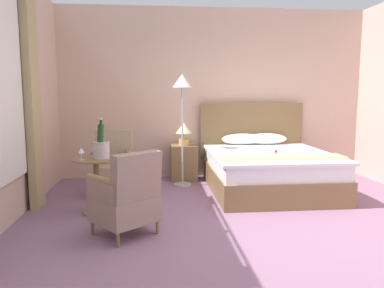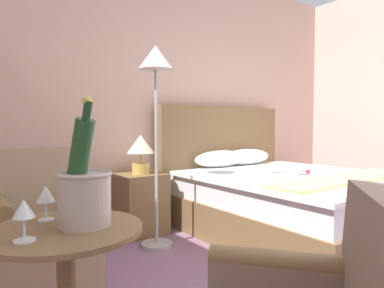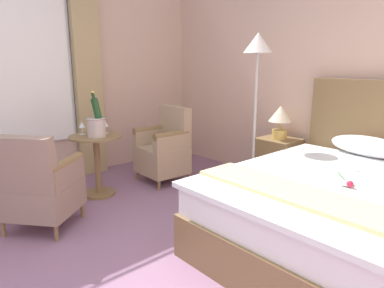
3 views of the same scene
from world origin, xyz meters
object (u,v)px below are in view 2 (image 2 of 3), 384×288
at_px(nightstand, 141,204).
at_px(floor_lamp_brass, 156,82).
at_px(bedside_lamp, 141,149).
at_px(wine_glass_near_edge, 24,211).
at_px(armchair_by_window, 44,236).
at_px(wine_glass_near_bucket, 46,195).
at_px(champagne_bucket, 84,189).
at_px(bed, 285,198).

relative_size(nightstand, floor_lamp_brass, 0.34).
distance_m(bedside_lamp, wine_glass_near_edge, 2.28).
xyz_separation_m(bedside_lamp, armchair_by_window, (-1.11, -0.87, -0.44)).
height_order(bedside_lamp, wine_glass_near_bucket, bedside_lamp).
bearing_deg(nightstand, wine_glass_near_edge, -127.06).
relative_size(nightstand, armchair_by_window, 0.64).
bearing_deg(champagne_bucket, bedside_lamp, 56.73).
bearing_deg(wine_glass_near_bucket, bedside_lamp, 51.78).
distance_m(bed, wine_glass_near_bucket, 2.64).
bearing_deg(champagne_bucket, armchair_by_window, 87.39).
bearing_deg(floor_lamp_brass, wine_glass_near_bucket, -135.31).
relative_size(floor_lamp_brass, wine_glass_near_bucket, 12.36).
relative_size(bedside_lamp, armchair_by_window, 0.41).
bearing_deg(armchair_by_window, nightstand, 38.06).
relative_size(champagne_bucket, wine_glass_near_bucket, 3.44).
bearing_deg(nightstand, wine_glass_near_bucket, -128.22).
xyz_separation_m(bedside_lamp, wine_glass_near_edge, (-1.37, -1.82, -0.06)).
xyz_separation_m(bedside_lamp, champagne_bucket, (-1.15, -1.75, -0.02)).
xyz_separation_m(bed, nightstand, (-1.23, 0.81, -0.04)).
height_order(floor_lamp_brass, wine_glass_near_edge, floor_lamp_brass).
xyz_separation_m(floor_lamp_brass, wine_glass_near_bucket, (-1.20, -1.19, -0.67)).
bearing_deg(bed, wine_glass_near_bucket, -162.44).
distance_m(bed, floor_lamp_brass, 1.76).
xyz_separation_m(bedside_lamp, floor_lamp_brass, (-0.06, -0.41, 0.62)).
xyz_separation_m(bed, wine_glass_near_bucket, (-2.48, -0.79, 0.46)).
distance_m(nightstand, bedside_lamp, 0.56).
bearing_deg(champagne_bucket, nightstand, 56.73).
distance_m(bedside_lamp, wine_glass_near_bucket, 2.03).
relative_size(floor_lamp_brass, wine_glass_near_edge, 12.62).
distance_m(bed, nightstand, 1.47).
distance_m(floor_lamp_brass, wine_glass_near_edge, 2.05).
xyz_separation_m(bed, wine_glass_near_edge, (-2.60, -1.01, 0.45)).
bearing_deg(wine_glass_near_bucket, wine_glass_near_edge, -117.79).
distance_m(nightstand, armchair_by_window, 1.41).
bearing_deg(nightstand, armchair_by_window, -141.94).
relative_size(nightstand, wine_glass_near_bucket, 4.19).
xyz_separation_m(nightstand, wine_glass_near_bucket, (-1.25, -1.59, 0.50)).
distance_m(nightstand, champagne_bucket, 2.16).
xyz_separation_m(nightstand, wine_glass_near_edge, (-1.37, -1.82, 0.50)).
bearing_deg(nightstand, bedside_lamp, 180.00).
bearing_deg(armchair_by_window, bed, 1.52).
relative_size(floor_lamp_brass, champagne_bucket, 3.59).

